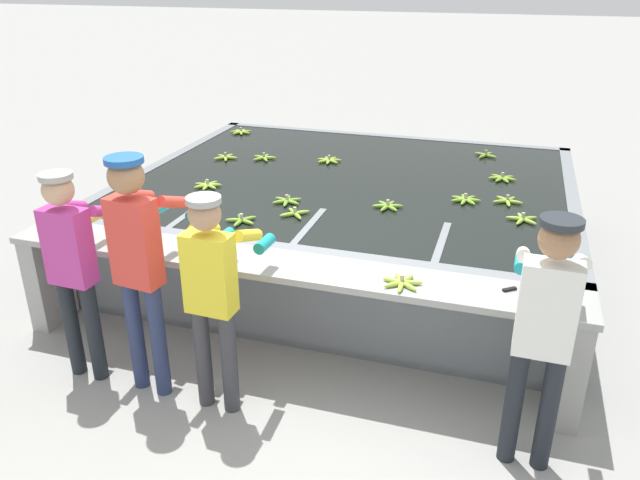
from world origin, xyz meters
TOP-DOWN VIEW (x-y plane):
  - ground_plane at (0.00, 0.00)m, footprint 80.00×80.00m
  - wash_tank at (0.00, 2.29)m, footprint 4.37×3.69m
  - work_ledge at (0.00, 0.23)m, footprint 4.37×0.45m
  - worker_0 at (-1.32, -0.31)m, footprint 0.42×0.72m
  - worker_1 at (-0.77, -0.33)m, footprint 0.46×0.74m
  - worker_2 at (-0.22, -0.35)m, footprint 0.42×0.72m
  - worker_3 at (1.82, -0.28)m, footprint 0.41×0.72m
  - banana_bunch_floating_0 at (1.26, 3.50)m, footprint 0.27×0.27m
  - banana_bunch_floating_1 at (1.18, 1.94)m, footprint 0.28×0.28m
  - banana_bunch_floating_2 at (-0.37, 2.77)m, footprint 0.28×0.28m
  - banana_bunch_floating_3 at (1.69, 1.60)m, footprint 0.27×0.28m
  - banana_bunch_floating_4 at (1.47, 2.70)m, footprint 0.28×0.28m
  - banana_bunch_floating_5 at (-0.19, 1.15)m, footprint 0.24×0.24m
  - banana_bunch_floating_6 at (-1.26, 1.60)m, footprint 0.28×0.28m
  - banana_bunch_floating_7 at (1.55, 2.02)m, footprint 0.27×0.27m
  - banana_bunch_floating_8 at (-1.50, 2.53)m, footprint 0.27×0.27m
  - banana_bunch_floating_9 at (-0.57, 0.87)m, footprint 0.28×0.27m
  - banana_bunch_floating_10 at (-0.36, 1.42)m, footprint 0.28×0.28m
  - banana_bunch_floating_11 at (-1.82, 3.65)m, footprint 0.28×0.28m
  - banana_bunch_floating_12 at (0.54, 1.57)m, footprint 0.28×0.28m
  - banana_bunch_floating_13 at (-1.09, 2.64)m, footprint 0.28×0.27m
  - banana_bunch_ledge_0 at (0.93, 0.15)m, footprint 0.28×0.28m
  - banana_bunch_ledge_1 at (-1.75, 0.19)m, footprint 0.28×0.28m
  - knife_0 at (1.68, 0.33)m, footprint 0.29×0.24m

SIDE VIEW (x-z plane):
  - ground_plane at x=0.00m, z-range 0.00..0.00m
  - wash_tank at x=0.00m, z-range -0.01..0.86m
  - work_ledge at x=0.00m, z-range 0.18..1.05m
  - knife_0 at x=1.68m, z-range 0.87..0.89m
  - banana_bunch_floating_1 at x=1.18m, z-range 0.84..0.92m
  - banana_bunch_floating_2 at x=-0.37m, z-range 0.84..0.92m
  - banana_bunch_floating_4 at x=1.47m, z-range 0.84..0.92m
  - banana_bunch_floating_6 at x=-1.26m, z-range 0.84..0.92m
  - banana_bunch_floating_11 at x=-1.82m, z-range 0.84..0.92m
  - banana_bunch_floating_10 at x=-0.36m, z-range 0.84..0.92m
  - banana_bunch_floating_12 at x=0.54m, z-range 0.84..0.92m
  - banana_bunch_floating_3 at x=1.69m, z-range 0.84..0.92m
  - banana_bunch_floating_7 at x=1.55m, z-range 0.84..0.92m
  - banana_bunch_floating_8 at x=-1.50m, z-range 0.84..0.92m
  - banana_bunch_floating_9 at x=-0.57m, z-range 0.84..0.92m
  - banana_bunch_floating_13 at x=-1.09m, z-range 0.84..0.92m
  - banana_bunch_floating_0 at x=1.26m, z-range 0.85..0.92m
  - banana_bunch_floating_5 at x=-0.19m, z-range 0.85..0.92m
  - banana_bunch_ledge_0 at x=0.93m, z-range 0.85..0.92m
  - banana_bunch_ledge_1 at x=-1.75m, z-range 0.85..0.92m
  - worker_2 at x=-0.22m, z-range 0.16..1.72m
  - worker_0 at x=-1.32m, z-range 0.16..1.75m
  - worker_3 at x=1.82m, z-range 0.17..1.81m
  - worker_1 at x=-0.77m, z-range 0.20..1.96m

